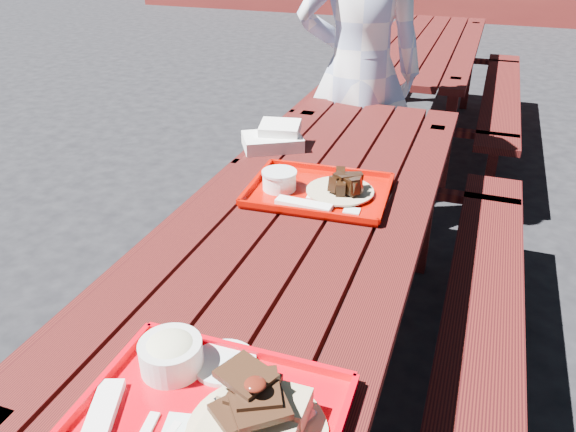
{
  "coord_description": "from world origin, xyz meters",
  "views": [
    {
      "loc": [
        0.47,
        -1.47,
        1.58
      ],
      "look_at": [
        0.0,
        -0.15,
        0.82
      ],
      "focal_mm": 35.0,
      "sensor_mm": 36.0,
      "label": 1
    }
  ],
  "objects_px": {
    "picnic_table_far": "(422,68)",
    "person": "(359,73)",
    "far_tray": "(316,189)",
    "picnic_table_near": "(303,265)",
    "near_tray": "(213,401)"
  },
  "relations": [
    {
      "from": "picnic_table_far",
      "to": "person",
      "type": "distance_m",
      "value": 1.54
    },
    {
      "from": "picnic_table_far",
      "to": "far_tray",
      "type": "bearing_deg",
      "value": -90.1
    },
    {
      "from": "far_tray",
      "to": "picnic_table_near",
      "type": "bearing_deg",
      "value": -88.05
    },
    {
      "from": "picnic_table_far",
      "to": "person",
      "type": "height_order",
      "value": "person"
    },
    {
      "from": "near_tray",
      "to": "picnic_table_near",
      "type": "bearing_deg",
      "value": 96.3
    },
    {
      "from": "picnic_table_near",
      "to": "person",
      "type": "bearing_deg",
      "value": 96.21
    },
    {
      "from": "picnic_table_near",
      "to": "near_tray",
      "type": "bearing_deg",
      "value": -83.7
    },
    {
      "from": "picnic_table_near",
      "to": "near_tray",
      "type": "relative_size",
      "value": 4.94
    },
    {
      "from": "near_tray",
      "to": "picnic_table_far",
      "type": "bearing_deg",
      "value": 91.42
    },
    {
      "from": "picnic_table_near",
      "to": "near_tray",
      "type": "distance_m",
      "value": 0.85
    },
    {
      "from": "picnic_table_far",
      "to": "near_tray",
      "type": "bearing_deg",
      "value": -88.58
    },
    {
      "from": "picnic_table_far",
      "to": "person",
      "type": "bearing_deg",
      "value": -95.4
    },
    {
      "from": "far_tray",
      "to": "picnic_table_far",
      "type": "bearing_deg",
      "value": 89.9
    },
    {
      "from": "near_tray",
      "to": "far_tray",
      "type": "height_order",
      "value": "near_tray"
    },
    {
      "from": "near_tray",
      "to": "far_tray",
      "type": "bearing_deg",
      "value": 95.66
    }
  ]
}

